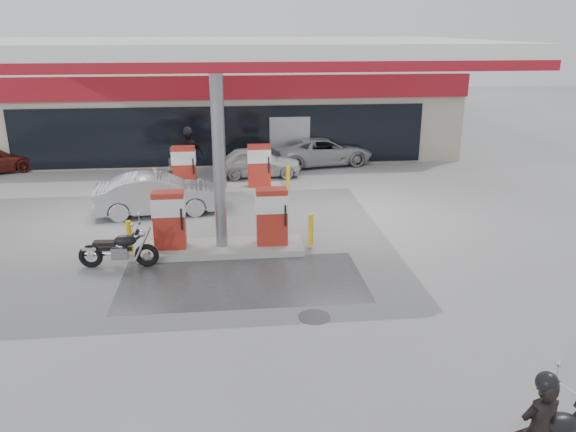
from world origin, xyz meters
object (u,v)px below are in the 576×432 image
biker_main (539,430)px  parked_car_right (322,151)px  biker_walking (189,154)px  pump_island_far (222,174)px  pump_island_near (221,227)px  parked_motorcycle (120,250)px  attendant (175,167)px  sedan_white (257,162)px  hatchback_silver (158,194)px

biker_main → parked_car_right: (0.19, 18.84, -0.17)m
parked_car_right → biker_walking: biker_walking is taller
pump_island_far → pump_island_near: bearing=-90.0°
biker_main → parked_motorcycle: (-6.94, 8.05, -0.33)m
pump_island_far → biker_main: 15.46m
attendant → parked_car_right: (6.32, 3.00, -0.16)m
sedan_white → biker_main: bearing=-170.5°
pump_island_far → parked_car_right: pump_island_far is taller
parked_car_right → pump_island_far: bearing=121.1°
biker_walking → biker_main: bearing=-92.8°
sedan_white → attendant: (-3.28, -1.20, 0.18)m
biker_main → parked_car_right: size_ratio=0.35×
pump_island_near → biker_main: pump_island_near is taller
biker_main → attendant: bearing=-73.6°
parked_motorcycle → sedan_white: sedan_white is taller
hatchback_silver → parked_car_right: size_ratio=0.91×
pump_island_near → sedan_white: pump_island_near is taller
pump_island_near → biker_walking: 8.32m
pump_island_near → parked_motorcycle: bearing=-163.1°
pump_island_near → parked_car_right: 10.97m
parked_motorcycle → hatchback_silver: (0.50, 4.40, 0.21)m
attendant → parked_motorcycle: bearing=-163.9°
biker_main → parked_car_right: 18.85m
biker_main → hatchback_silver: bearing=-67.4°
pump_island_far → parked_car_right: size_ratio=1.13×
hatchback_silver → parked_motorcycle: bearing=167.0°
pump_island_far → parked_motorcycle: pump_island_far is taller
biker_walking → sedan_white: bearing=-21.2°
parked_motorcycle → biker_walking: size_ratio=1.04×
sedan_white → pump_island_far: bearing=146.5°
attendant → pump_island_far: bearing=-96.8°
attendant → biker_walking: bearing=0.6°
pump_island_near → biker_main: bearing=-64.0°
biker_walking → attendant: bearing=-132.6°
hatchback_silver → attendant: bearing=-11.6°
hatchback_silver → biker_walking: biker_walking is taller
pump_island_near → attendant: bearing=104.6°
pump_island_near → biker_walking: biker_walking is taller
pump_island_near → hatchback_silver: 4.18m
pump_island_far → parked_motorcycle: (-2.63, -6.80, -0.24)m
hatchback_silver → biker_walking: bearing=-16.1°
parked_car_right → biker_walking: 6.13m
biker_main → hatchback_silver: 14.01m
sedan_white → biker_walking: 2.83m
pump_island_near → attendant: pump_island_near is taller
biker_main → biker_walking: biker_walking is taller
parked_car_right → sedan_white: bearing=110.0°
sedan_white → hatchback_silver: 5.83m
biker_main → hatchback_silver: biker_main is taller
pump_island_near → biker_walking: (-1.35, 8.20, 0.29)m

